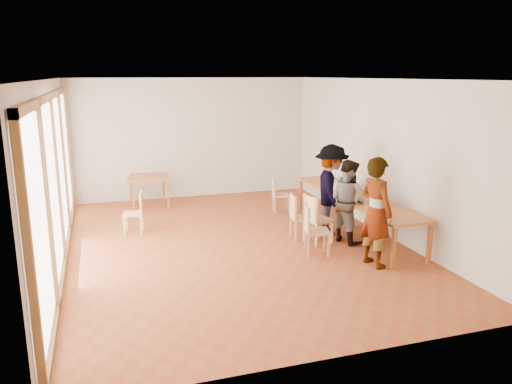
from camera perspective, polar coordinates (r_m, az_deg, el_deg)
ground at (r=9.31m, az=-2.57°, el=-6.04°), size 8.00×8.00×0.00m
wall_back at (r=12.79m, az=-7.34°, el=6.10°), size 6.00×0.10×3.00m
wall_front at (r=5.26m, az=8.71°, el=-4.33°), size 6.00×0.10×3.00m
wall_right at (r=10.11m, az=14.03°, el=3.91°), size 0.10×8.00×3.00m
window_wall at (r=8.66m, az=-21.96°, el=1.81°), size 0.10×8.00×3.00m
ceiling at (r=8.78m, az=-2.78°, el=12.89°), size 6.00×8.00×0.04m
communal_table at (r=10.04m, az=11.25°, el=-0.65°), size 0.80×4.00×0.75m
side_table at (r=11.98m, az=-12.18°, el=1.39°), size 0.90×0.90×0.75m
chair_near at (r=8.73m, az=6.43°, el=-3.74°), size 0.49×0.49×0.46m
chair_mid at (r=9.26m, az=6.70°, el=-2.52°), size 0.53×0.53×0.49m
chair_far at (r=9.50m, az=4.80°, el=-2.29°), size 0.46×0.46×0.46m
chair_empty at (r=11.38m, az=2.44°, el=0.15°), size 0.44×0.44×0.43m
chair_spare at (r=10.14m, az=-13.41°, el=-1.80°), size 0.44×0.44×0.44m
person_near at (r=8.30m, az=13.57°, el=-2.25°), size 0.55×0.73×1.82m
person_mid at (r=9.44m, az=10.45°, el=-1.01°), size 0.79×0.90×1.57m
person_far at (r=9.84m, az=8.57°, el=0.27°), size 0.97×1.29×1.77m
laptop_near at (r=9.17m, az=14.31°, el=-1.50°), size 0.21×0.24×0.20m
laptop_mid at (r=10.03m, az=10.53°, el=-0.07°), size 0.20×0.22×0.18m
laptop_far at (r=10.55m, az=10.31°, el=0.66°), size 0.23×0.27×0.22m
yellow_mug at (r=11.23m, az=7.84°, el=1.45°), size 0.14×0.14×0.10m
green_bottle at (r=10.40m, az=9.74°, el=0.95°), size 0.07×0.07×0.28m
clear_glass at (r=10.35m, az=9.16°, el=0.37°), size 0.07×0.07×0.09m
condiment_cup at (r=10.08m, az=12.46°, el=-0.20°), size 0.08×0.08×0.06m
pink_phone at (r=8.88m, az=14.18°, el=-2.28°), size 0.05×0.10×0.01m
black_pouch at (r=9.27m, az=13.60°, el=-1.35°), size 0.16×0.26×0.09m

